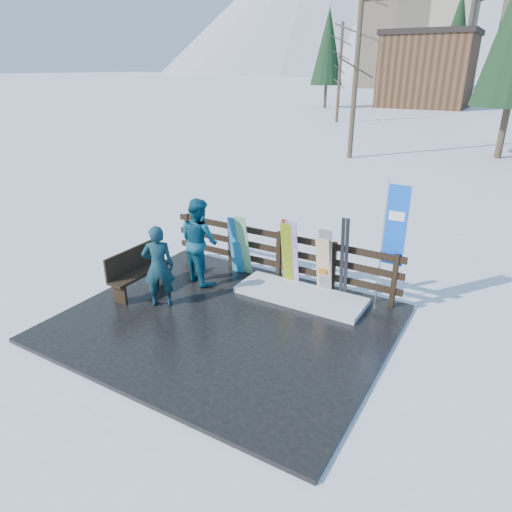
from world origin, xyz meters
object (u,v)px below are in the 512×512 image
Objects in this scene: snowboard_2 at (287,254)px; snowboard_3 at (292,254)px; snowboard_0 at (235,245)px; snowboard_1 at (243,245)px; bench at (137,269)px; snowboard_5 at (323,266)px; person_back at (199,241)px; rental_flag at (392,230)px; person_front at (158,266)px; snowboard_4 at (325,263)px.

snowboard_3 is (0.12, 0.00, 0.03)m from snowboard_2.
snowboard_1 reaches higher than snowboard_0.
snowboard_5 is (3.50, 1.87, 0.14)m from bench.
person_back reaches higher than snowboard_0.
rental_flag reaches higher than snowboard_0.
person_back is at bearing -127.37° from person_front.
rental_flag is 4.10m from person_back.
bench is 5.34m from rental_flag.
snowboard_4 reaches higher than snowboard_2.
rental_flag is (2.11, 0.27, 0.86)m from snowboard_2.
snowboard_4 is at bearing -144.10° from person_back.
snowboard_0 is 1.04× the size of snowboard_5.
snowboard_2 is at bearing -172.72° from rental_flag.
snowboard_2 is 1.13× the size of snowboard_5.
snowboard_1 is at bearing -175.24° from rental_flag.
bench is at bearing -152.20° from snowboard_4.
snowboard_2 is (1.13, 0.00, 0.01)m from snowboard_1.
snowboard_0 is 3.59m from rental_flag.
snowboard_1 is at bearing 180.00° from snowboard_2.
snowboard_3 is 0.92× the size of person_front.
person_front is at bearing -132.80° from snowboard_3.
snowboard_2 reaches higher than snowboard_1.
snowboard_5 is at bearing -0.00° from snowboard_2.
snowboard_1 is at bearing 180.00° from snowboard_4.
person_back is at bearing -165.28° from rental_flag.
snowboard_4 is at bearing 0.00° from snowboard_5.
snowboard_5 is (2.19, -0.00, -0.03)m from snowboard_0.
bench is 0.99× the size of snowboard_4.
snowboard_1 is 0.99× the size of snowboard_2.
snowboard_1 is at bearing -0.00° from snowboard_0.
person_front is at bearing 109.72° from person_back.
snowboard_0 is (1.31, 1.87, 0.18)m from bench.
rental_flag is (1.22, 0.27, 0.85)m from snowboard_4.
bench is 1.12× the size of snowboard_5.
snowboard_1 reaches higher than bench.
snowboard_0 is 2.19m from snowboard_5.
snowboard_3 is at bearing -0.00° from snowboard_0.
rental_flag reaches higher than person_back.
person_front is at bearing -108.15° from snowboard_1.
person_back reaches higher than snowboard_5.
snowboard_4 reaches higher than snowboard_1.
snowboard_5 is 0.79× the size of person_front.
snowboard_3 is 0.77m from snowboard_4.
rental_flag is at bearing 4.76° from snowboard_1.
snowboard_0 is 0.54× the size of rental_flag.
bench is at bearing -155.84° from rental_flag.
bench is at bearing -146.08° from snowboard_3.
person_back is (-0.68, -0.76, 0.23)m from snowboard_1.
snowboard_5 is 0.69× the size of person_back.
person_back reaches higher than bench.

